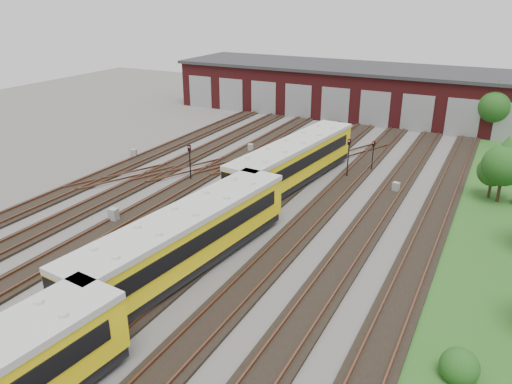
% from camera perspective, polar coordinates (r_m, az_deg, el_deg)
% --- Properties ---
extents(ground, '(120.00, 120.00, 0.00)m').
position_cam_1_polar(ground, '(34.65, -6.31, -4.69)').
color(ground, '#4D4B48').
rests_on(ground, ground).
extents(track_network, '(30.40, 70.00, 0.33)m').
position_cam_1_polar(track_network, '(35.12, -6.03, -4.10)').
color(track_network, black).
rests_on(track_network, ground).
extents(maintenance_shed, '(51.00, 12.50, 6.35)m').
position_cam_1_polar(maintenance_shed, '(69.01, 12.29, 11.24)').
color(maintenance_shed, '#551517').
rests_on(maintenance_shed, ground).
extents(grass_verge, '(8.00, 55.00, 0.05)m').
position_cam_1_polar(grass_verge, '(38.90, 27.09, -4.01)').
color(grass_verge, '#1F4D19').
rests_on(grass_verge, ground).
extents(metro_train, '(4.81, 48.92, 3.45)m').
position_cam_1_polar(metro_train, '(29.43, -7.93, -5.29)').
color(metro_train, black).
rests_on(metro_train, ground).
extents(signal_mast_0, '(0.31, 0.30, 3.26)m').
position_cam_1_polar(signal_mast_0, '(43.52, -7.58, 3.87)').
color(signal_mast_0, black).
rests_on(signal_mast_0, ground).
extents(signal_mast_1, '(0.25, 0.24, 2.48)m').
position_cam_1_polar(signal_mast_1, '(40.10, -1.90, 1.73)').
color(signal_mast_1, black).
rests_on(signal_mast_1, ground).
extents(signal_mast_2, '(0.27, 0.26, 3.58)m').
position_cam_1_polar(signal_mast_2, '(44.53, 10.52, 4.35)').
color(signal_mast_2, black).
rests_on(signal_mast_2, ground).
extents(signal_mast_3, '(0.26, 0.25, 2.88)m').
position_cam_1_polar(signal_mast_3, '(46.79, 13.23, 4.44)').
color(signal_mast_3, black).
rests_on(signal_mast_3, ground).
extents(relay_cabinet_0, '(0.69, 0.63, 0.93)m').
position_cam_1_polar(relay_cabinet_0, '(51.14, -13.79, 4.26)').
color(relay_cabinet_0, '#929596').
rests_on(relay_cabinet_0, ground).
extents(relay_cabinet_1, '(0.61, 0.55, 0.85)m').
position_cam_1_polar(relay_cabinet_1, '(51.71, -0.62, 5.05)').
color(relay_cabinet_1, '#929596').
rests_on(relay_cabinet_1, ground).
extents(relay_cabinet_2, '(0.66, 0.56, 1.04)m').
position_cam_1_polar(relay_cabinet_2, '(37.27, -15.96, -2.59)').
color(relay_cabinet_2, '#929596').
rests_on(relay_cabinet_2, ground).
extents(relay_cabinet_3, '(0.71, 0.66, 0.96)m').
position_cam_1_polar(relay_cabinet_3, '(46.29, 4.76, 2.99)').
color(relay_cabinet_3, '#929596').
rests_on(relay_cabinet_3, ground).
extents(relay_cabinet_4, '(0.61, 0.54, 0.88)m').
position_cam_1_polar(relay_cabinet_4, '(42.72, 15.69, 0.51)').
color(relay_cabinet_4, '#929596').
rests_on(relay_cabinet_4, ground).
extents(tree_0, '(3.96, 3.96, 6.56)m').
position_cam_1_polar(tree_0, '(61.72, 25.68, 9.32)').
color(tree_0, '#332417').
rests_on(tree_0, ground).
extents(tree_1, '(3.27, 3.27, 5.42)m').
position_cam_1_polar(tree_1, '(42.65, 26.57, 3.27)').
color(tree_1, '#332417').
rests_on(tree_1, ground).
extents(tree_3, '(2.44, 2.44, 4.04)m').
position_cam_1_polar(tree_3, '(43.49, 25.53, 2.54)').
color(tree_3, '#332417').
rests_on(tree_3, ground).
extents(bush_0, '(1.68, 1.68, 1.68)m').
position_cam_1_polar(bush_0, '(23.99, 22.30, -17.56)').
color(bush_0, '#154915').
rests_on(bush_0, ground).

